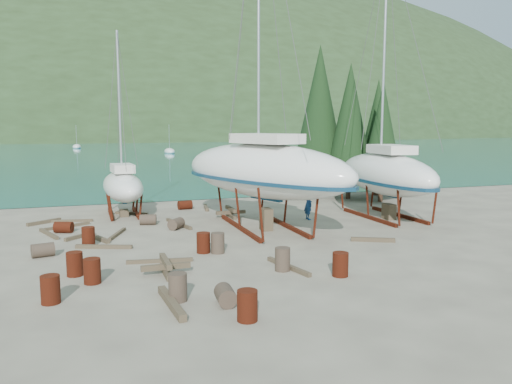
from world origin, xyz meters
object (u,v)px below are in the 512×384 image
object	(u,v)px
large_sailboat_near	(262,170)
small_sailboat_shore	(123,186)
worker	(308,204)
large_sailboat_far	(385,173)

from	to	relation	value
large_sailboat_near	small_sailboat_shore	world-z (taller)	large_sailboat_near
small_sailboat_shore	worker	bearing A→B (deg)	-30.50
small_sailboat_shore	worker	size ratio (longest dim) A/B	5.90
large_sailboat_near	large_sailboat_far	world-z (taller)	large_sailboat_near
large_sailboat_far	small_sailboat_shore	size ratio (longest dim) A/B	1.48
large_sailboat_near	small_sailboat_shore	size ratio (longest dim) A/B	1.76
large_sailboat_far	worker	distance (m)	4.92
large_sailboat_near	large_sailboat_far	distance (m)	7.88
worker	large_sailboat_near	bearing A→B (deg)	116.72
worker	large_sailboat_far	bearing A→B (deg)	-98.31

